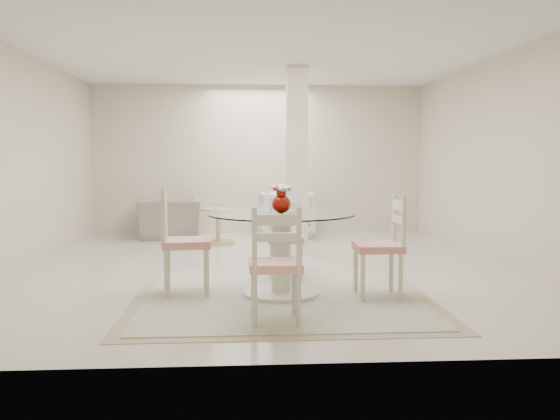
{
  "coord_description": "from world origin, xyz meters",
  "views": [
    {
      "loc": [
        -0.32,
        -7.35,
        1.38
      ],
      "look_at": [
        0.08,
        -1.35,
        0.85
      ],
      "focal_mm": 38.0,
      "sensor_mm": 36.0,
      "label": 1
    }
  ],
  "objects": [
    {
      "name": "dining_chair_south",
      "position": [
        -0.04,
        -2.56,
        0.57
      ],
      "size": [
        0.44,
        0.44,
        1.09
      ],
      "rotation": [
        0.0,
        0.0,
        3.15
      ],
      "color": "beige",
      "rests_on": "ground"
    },
    {
      "name": "room_shell",
      "position": [
        0.0,
        0.0,
        1.86
      ],
      "size": [
        6.02,
        7.02,
        2.71
      ],
      "color": "beige",
      "rests_on": "ground"
    },
    {
      "name": "dining_chair_east",
      "position": [
        1.09,
        -1.67,
        0.59
      ],
      "size": [
        0.45,
        0.45,
        1.12
      ],
      "rotation": [
        0.0,
        0.0,
        -1.57
      ],
      "color": "beige",
      "rests_on": "ground"
    },
    {
      "name": "column",
      "position": [
        0.5,
        1.3,
        1.35
      ],
      "size": [
        0.3,
        0.3,
        2.7
      ],
      "primitive_type": "cube",
      "color": "beige",
      "rests_on": "ground"
    },
    {
      "name": "recliner_taupe",
      "position": [
        -1.55,
        2.91,
        0.34
      ],
      "size": [
        1.11,
        0.99,
        0.68
      ],
      "primitive_type": "imported",
      "rotation": [
        0.0,
        0.0,
        3.22
      ],
      "color": "gray",
      "rests_on": "ground"
    },
    {
      "name": "red_vase",
      "position": [
        0.08,
        -1.55,
        0.98
      ],
      "size": [
        0.22,
        0.21,
        0.29
      ],
      "color": "#9F0F04",
      "rests_on": "dining_table"
    },
    {
      "name": "dining_chair_north",
      "position": [
        0.2,
        -0.54,
        0.53
      ],
      "size": [
        0.43,
        0.43,
        1.01
      ],
      "rotation": [
        0.0,
        0.0,
        -0.06
      ],
      "color": "beige",
      "rests_on": "ground"
    },
    {
      "name": "armchair_white",
      "position": [
        0.46,
        2.93,
        0.41
      ],
      "size": [
        0.96,
        0.99,
        0.81
      ],
      "primitive_type": "imported",
      "rotation": [
        0.0,
        0.0,
        3.26
      ],
      "color": "silver",
      "rests_on": "ground"
    },
    {
      "name": "dining_chair_west",
      "position": [
        -0.94,
        -1.44,
        0.62
      ],
      "size": [
        0.51,
        0.51,
        1.18
      ],
      "rotation": [
        0.0,
        0.0,
        1.66
      ],
      "color": "beige",
      "rests_on": "ground"
    },
    {
      "name": "area_rug",
      "position": [
        0.08,
        -1.55,
        0.01
      ],
      "size": [
        2.9,
        2.9,
        0.02
      ],
      "color": "tan",
      "rests_on": "ground"
    },
    {
      "name": "side_table",
      "position": [
        -0.69,
        2.19,
        0.26
      ],
      "size": [
        0.55,
        0.55,
        0.57
      ],
      "color": "tan",
      "rests_on": "ground"
    },
    {
      "name": "dining_table",
      "position": [
        0.08,
        -1.55,
        0.43
      ],
      "size": [
        1.45,
        1.45,
        0.84
      ],
      "rotation": [
        0.0,
        0.0,
        -0.12
      ],
      "color": "beige",
      "rests_on": "ground"
    },
    {
      "name": "ground",
      "position": [
        0.0,
        0.0,
        0.0
      ],
      "size": [
        7.0,
        7.0,
        0.0
      ],
      "primitive_type": "plane",
      "color": "beige",
      "rests_on": "ground"
    }
  ]
}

